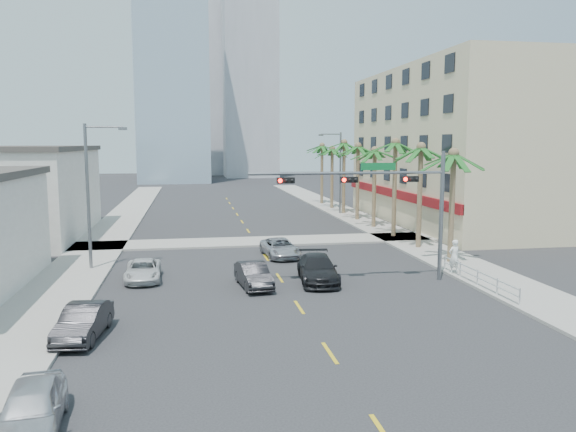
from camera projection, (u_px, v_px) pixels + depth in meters
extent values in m
plane|color=#262628|center=(318.00, 335.00, 23.00)|extent=(260.00, 260.00, 0.00)
cube|color=gray|center=(409.00, 241.00, 44.58)|extent=(4.00, 120.00, 0.15)
cube|color=gray|center=(94.00, 251.00, 40.49)|extent=(4.00, 120.00, 0.15)
cube|color=gray|center=(256.00, 242.00, 44.49)|extent=(80.00, 4.00, 0.15)
cube|color=beige|center=(468.00, 147.00, 55.09)|extent=(15.00, 28.00, 15.00)
cube|color=maroon|center=(394.00, 193.00, 54.38)|extent=(0.30, 28.00, 0.80)
cube|color=beige|center=(14.00, 194.00, 46.57)|extent=(11.00, 18.00, 7.20)
cube|color=#99B2C6|center=(172.00, 61.00, 111.35)|extent=(14.00, 14.00, 48.00)
cube|color=#ADADB2|center=(250.00, 45.00, 128.13)|extent=(12.00, 12.00, 60.00)
cube|color=#ADADB2|center=(196.00, 91.00, 141.90)|extent=(16.00, 16.00, 42.00)
cylinder|color=slate|center=(441.00, 218.00, 31.89)|extent=(0.24, 0.24, 7.20)
cylinder|color=slate|center=(348.00, 173.00, 30.62)|extent=(11.00, 0.16, 0.16)
cube|color=#0C662D|center=(378.00, 166.00, 30.86)|extent=(2.00, 0.05, 0.40)
cube|color=black|center=(410.00, 179.00, 31.11)|extent=(0.95, 0.28, 0.32)
sphere|color=#FF0C05|center=(406.00, 179.00, 30.90)|extent=(0.22, 0.22, 0.22)
cube|color=black|center=(349.00, 180.00, 30.52)|extent=(0.95, 0.28, 0.32)
sphere|color=#FF0C05|center=(344.00, 180.00, 30.30)|extent=(0.22, 0.22, 0.22)
cube|color=black|center=(286.00, 180.00, 29.92)|extent=(0.95, 0.28, 0.32)
sphere|color=#FF0C05|center=(280.00, 181.00, 29.71)|extent=(0.22, 0.22, 0.22)
cylinder|color=brown|center=(452.00, 209.00, 36.24)|extent=(0.36, 0.36, 7.20)
cylinder|color=brown|center=(420.00, 198.00, 41.30)|extent=(0.36, 0.36, 7.56)
cylinder|color=brown|center=(394.00, 190.00, 46.35)|extent=(0.36, 0.36, 7.92)
cylinder|color=brown|center=(374.00, 190.00, 51.48)|extent=(0.36, 0.36, 7.20)
cylinder|color=brown|center=(358.00, 184.00, 56.54)|extent=(0.36, 0.36, 7.56)
cylinder|color=brown|center=(344.00, 179.00, 61.59)|extent=(0.36, 0.36, 7.92)
cylinder|color=brown|center=(332.00, 179.00, 66.72)|extent=(0.36, 0.36, 7.20)
cylinder|color=brown|center=(322.00, 175.00, 71.78)|extent=(0.36, 0.36, 7.56)
cylinder|color=slate|center=(88.00, 198.00, 34.19)|extent=(0.20, 0.20, 9.00)
cylinder|color=slate|center=(104.00, 127.00, 33.83)|extent=(2.20, 0.12, 0.12)
cube|color=slate|center=(123.00, 129.00, 34.03)|extent=(0.50, 0.25, 0.18)
cylinder|color=slate|center=(340.00, 174.00, 61.46)|extent=(0.20, 0.20, 9.00)
cylinder|color=slate|center=(331.00, 134.00, 60.71)|extent=(2.20, 0.12, 0.12)
cube|color=slate|center=(321.00, 135.00, 60.54)|extent=(0.50, 0.25, 0.18)
cylinder|color=silver|center=(478.00, 278.00, 30.55)|extent=(0.08, 8.00, 0.08)
cylinder|color=silver|center=(478.00, 271.00, 30.50)|extent=(0.08, 8.00, 0.08)
cylinder|color=silver|center=(520.00, 298.00, 26.65)|extent=(0.08, 0.08, 1.00)
cylinder|color=silver|center=(497.00, 288.00, 28.60)|extent=(0.08, 0.08, 1.00)
cylinder|color=silver|center=(478.00, 279.00, 30.56)|extent=(0.08, 0.08, 1.00)
cylinder|color=silver|center=(460.00, 270.00, 32.51)|extent=(0.08, 0.08, 1.00)
cylinder|color=silver|center=(445.00, 263.00, 34.46)|extent=(0.08, 0.08, 1.00)
imported|color=silver|center=(31.00, 409.00, 15.18)|extent=(2.00, 4.16, 1.37)
imported|color=black|center=(83.00, 322.00, 22.58)|extent=(1.92, 4.26, 1.36)
imported|color=silver|center=(143.00, 270.00, 32.13)|extent=(2.07, 4.28, 1.17)
imported|color=black|center=(253.00, 275.00, 30.65)|extent=(1.89, 4.20, 1.34)
imported|color=#B7B6BB|center=(280.00, 248.00, 38.79)|extent=(2.51, 4.74, 1.27)
imported|color=black|center=(318.00, 269.00, 31.82)|extent=(2.59, 5.29, 1.48)
imported|color=white|center=(454.00, 256.00, 33.24)|extent=(0.83, 0.64, 2.01)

